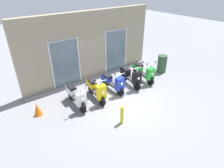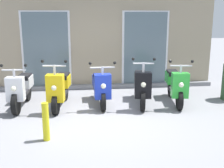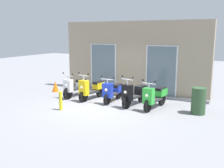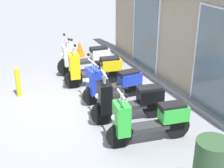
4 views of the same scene
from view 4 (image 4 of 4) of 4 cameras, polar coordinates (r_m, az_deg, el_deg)
name	(u,v)px [view 4 (image 4 of 4)]	position (r m, az deg, el deg)	size (l,w,h in m)	color
ground_plane	(72,108)	(7.31, -7.14, -4.33)	(40.00, 40.00, 0.00)	gray
storefront_facade	(182,26)	(7.92, 12.44, 10.06)	(7.13, 0.50, 3.36)	gray
scooter_white	(85,58)	(9.08, -4.86, 4.69)	(0.59, 1.60, 1.15)	black
scooter_yellow	(93,68)	(8.23, -3.40, 2.79)	(0.61, 1.57, 1.24)	black
scooter_blue	(113,82)	(7.44, 0.10, 0.27)	(0.63, 1.53, 1.16)	black
scooter_black	(128,100)	(6.55, 2.85, -2.85)	(0.61, 1.61, 1.25)	black
scooter_green	(148,120)	(5.88, 6.49, -6.33)	(0.61, 1.62, 1.18)	black
traffic_cone	(80,49)	(10.58, -5.75, 6.29)	(0.32, 0.32, 0.52)	orange
curb_bollard	(18,83)	(8.01, -16.40, 0.23)	(0.12, 0.12, 0.70)	yellow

